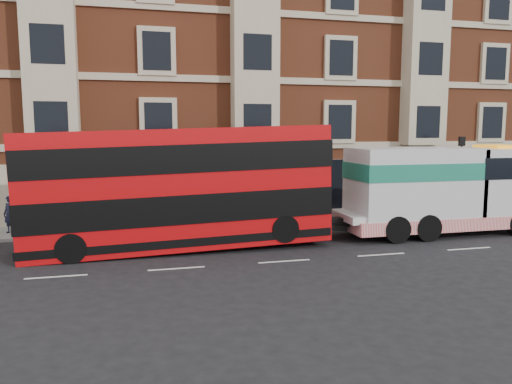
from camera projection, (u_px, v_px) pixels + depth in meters
ground at (284, 261)px, 18.64m from camera, size 120.00×120.00×0.00m
sidewalk at (241, 223)px, 25.84m from camera, size 90.00×3.00×0.15m
victorian_terrace at (223, 48)px, 31.91m from camera, size 45.00×12.00×20.40m
lamp_post_west at (119, 178)px, 22.80m from camera, size 0.35×0.15×4.35m
lamp_post_east at (460, 170)px, 27.19m from camera, size 0.35×0.15×4.35m
double_decker_bus at (179, 186)px, 20.25m from camera, size 12.17×2.79×4.93m
tow_truck at (440, 189)px, 23.25m from camera, size 9.75×2.88×4.06m
pedestrian at (10, 215)px, 22.83m from camera, size 0.76×0.67×1.74m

